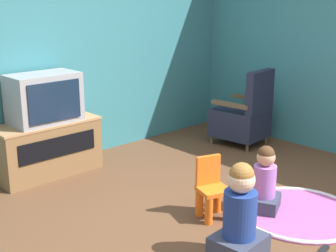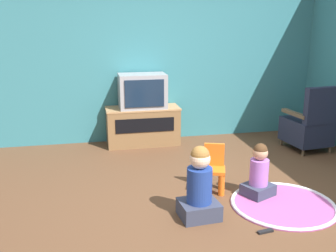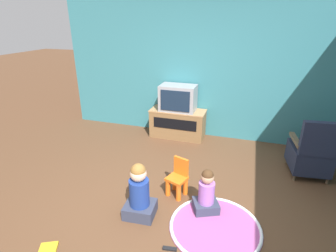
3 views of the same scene
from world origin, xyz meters
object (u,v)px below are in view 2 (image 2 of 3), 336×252
object	(u,v)px
television	(142,91)
child_watching_left	(259,174)
tv_cabinet	(143,125)
black_armchair	(309,126)
yellow_kid_chair	(214,172)
remote_control	(265,231)
child_watching_center	(199,187)

from	to	relation	value
television	child_watching_left	size ratio (longest dim) A/B	1.16
tv_cabinet	black_armchair	xyz separation A→B (m)	(2.29, -0.77, 0.06)
tv_cabinet	child_watching_left	distance (m)	2.26
television	yellow_kid_chair	world-z (taller)	television
black_armchair	remote_control	size ratio (longest dim) A/B	6.17
television	black_armchair	distance (m)	2.45
television	child_watching_center	bearing A→B (deg)	-85.44
yellow_kid_chair	child_watching_left	xyz separation A→B (m)	(0.43, -0.22, 0.04)
television	yellow_kid_chair	distance (m)	1.99
black_armchair	child_watching_center	bearing A→B (deg)	30.95
tv_cabinet	yellow_kid_chair	bearing A→B (deg)	-74.39
black_armchair	child_watching_left	distance (m)	1.87
black_armchair	child_watching_center	distance (m)	2.65
tv_cabinet	remote_control	xyz separation A→B (m)	(0.69, -2.77, -0.29)
tv_cabinet	child_watching_center	bearing A→B (deg)	-85.47
tv_cabinet	child_watching_center	size ratio (longest dim) A/B	1.52
yellow_kid_chair	remote_control	world-z (taller)	yellow_kid_chair
black_armchair	child_watching_left	bearing A→B (deg)	37.19
child_watching_left	remote_control	world-z (taller)	child_watching_left
child_watching_left	black_armchair	bearing A→B (deg)	19.10
child_watching_left	child_watching_center	world-z (taller)	child_watching_center
black_armchair	yellow_kid_chair	bearing A→B (deg)	24.42
television	remote_control	xyz separation A→B (m)	(0.69, -2.76, -0.81)
black_armchair	child_watching_center	size ratio (longest dim) A/B	1.33
yellow_kid_chair	child_watching_left	size ratio (longest dim) A/B	0.89
child_watching_left	child_watching_center	bearing A→B (deg)	178.51
television	tv_cabinet	bearing A→B (deg)	90.00
television	yellow_kid_chair	xyz separation A→B (m)	(0.51, -1.82, -0.60)
tv_cabinet	remote_control	distance (m)	2.87
tv_cabinet	television	world-z (taller)	television
tv_cabinet	yellow_kid_chair	xyz separation A→B (m)	(0.51, -1.83, -0.08)
television	remote_control	distance (m)	2.96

